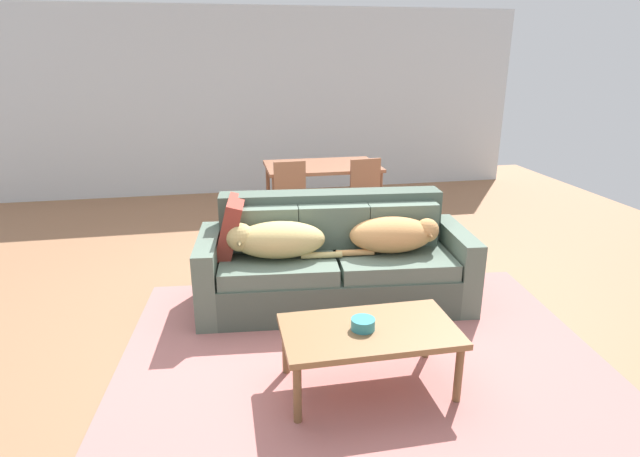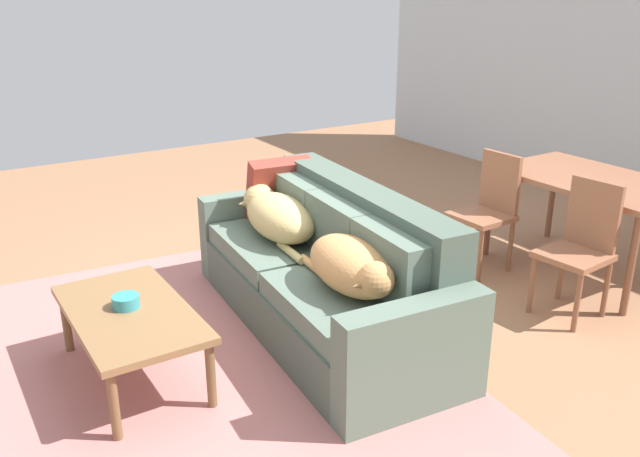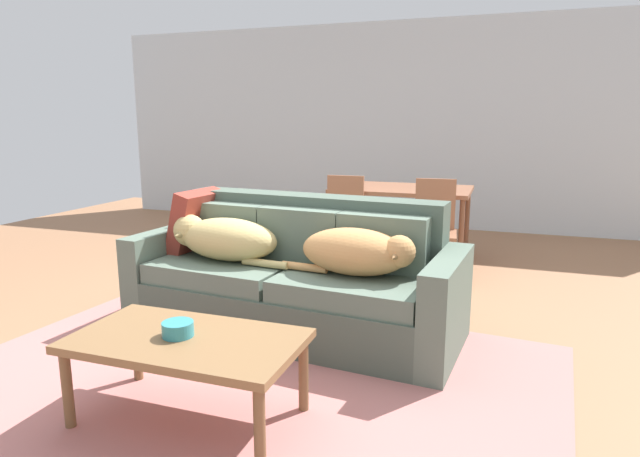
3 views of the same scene
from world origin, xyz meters
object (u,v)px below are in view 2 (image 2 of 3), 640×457
at_px(dog_on_left_cushion, 277,215).
at_px(throw_pillow_by_left_arm, 279,190).
at_px(dining_table, 592,186).
at_px(dining_chair_near_left, 488,207).
at_px(couch, 328,275).
at_px(coffee_table, 130,318).
at_px(bowl_on_coffee_table, 126,302).
at_px(dog_on_right_cushion, 353,267).
at_px(dining_chair_near_right, 581,243).

height_order(dog_on_left_cushion, throw_pillow_by_left_arm, throw_pillow_by_left_arm).
height_order(throw_pillow_by_left_arm, dining_table, throw_pillow_by_left_arm).
bearing_deg(dining_chair_near_left, couch, -87.25).
bearing_deg(coffee_table, bowl_on_coffee_table, -176.94).
bearing_deg(bowl_on_coffee_table, dining_table, 82.90).
bearing_deg(coffee_table, dog_on_left_cushion, 111.00).
xyz_separation_m(throw_pillow_by_left_arm, dining_chair_near_left, (0.72, 1.43, -0.19)).
bearing_deg(dining_chair_near_left, dog_on_left_cushion, -105.09).
bearing_deg(dining_chair_near_left, coffee_table, -90.67).
relative_size(dog_on_right_cushion, dining_chair_near_left, 0.96).
bearing_deg(dining_table, dining_chair_near_right, -56.78).
bearing_deg(dog_on_right_cushion, couch, 168.34).
distance_m(couch, bowl_on_coffee_table, 1.27).
relative_size(dining_table, dining_chair_near_left, 1.51).
bearing_deg(couch, dog_on_right_cushion, -11.66).
height_order(coffee_table, dining_chair_near_right, dining_chair_near_right).
distance_m(dog_on_left_cushion, dog_on_right_cushion, 0.99).
distance_m(throw_pillow_by_left_arm, dining_chair_near_right, 2.12).
bearing_deg(dog_on_right_cushion, coffee_table, -110.39).
height_order(dog_on_left_cushion, dining_chair_near_right, dining_chair_near_right).
bearing_deg(dining_chair_near_right, dining_table, 117.83).
distance_m(dog_on_right_cushion, dining_chair_near_left, 1.82).
xyz_separation_m(bowl_on_coffee_table, dining_table, (0.42, 3.41, 0.22)).
relative_size(bowl_on_coffee_table, dining_table, 0.11).
height_order(throw_pillow_by_left_arm, dining_chair_near_left, throw_pillow_by_left_arm).
xyz_separation_m(coffee_table, dining_chair_near_left, (-0.08, 2.82, 0.12)).
height_order(couch, dining_table, couch).
xyz_separation_m(coffee_table, dining_table, (0.38, 3.41, 0.30)).
bearing_deg(dog_on_right_cushion, dog_on_left_cushion, -178.45).
xyz_separation_m(couch, dining_chair_near_left, (-0.14, 1.56, 0.15)).
distance_m(dog_on_left_cushion, bowl_on_coffee_table, 1.26).
relative_size(coffee_table, dining_chair_near_right, 1.20).
bearing_deg(bowl_on_coffee_table, couch, 85.43).
xyz_separation_m(dining_table, dining_chair_near_right, (0.41, -0.63, -0.18)).
height_order(bowl_on_coffee_table, dining_chair_near_right, dining_chair_near_right).
xyz_separation_m(couch, dog_on_left_cushion, (-0.51, -0.08, 0.27)).
bearing_deg(bowl_on_coffee_table, coffee_table, 3.06).
relative_size(dog_on_left_cushion, dog_on_right_cushion, 1.06).
height_order(throw_pillow_by_left_arm, coffee_table, throw_pillow_by_left_arm).
relative_size(couch, bowl_on_coffee_table, 15.53).
bearing_deg(dog_on_left_cushion, coffee_table, -63.84).
bearing_deg(dining_table, dog_on_left_cushion, -110.53).
height_order(coffee_table, bowl_on_coffee_table, bowl_on_coffee_table).
bearing_deg(dining_table, couch, -98.58).
bearing_deg(dining_chair_near_right, bowl_on_coffee_table, -112.17).
bearing_deg(dog_on_right_cushion, dining_table, 98.99).
height_order(couch, bowl_on_coffee_table, couch).
bearing_deg(dog_on_right_cushion, throw_pillow_by_left_arm, 173.68).
xyz_separation_m(dog_on_right_cushion, dining_table, (-0.15, 2.29, 0.06)).
relative_size(coffee_table, bowl_on_coffee_table, 7.30).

